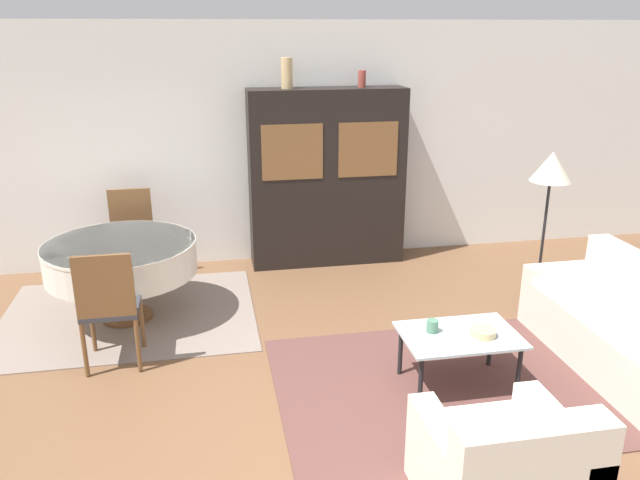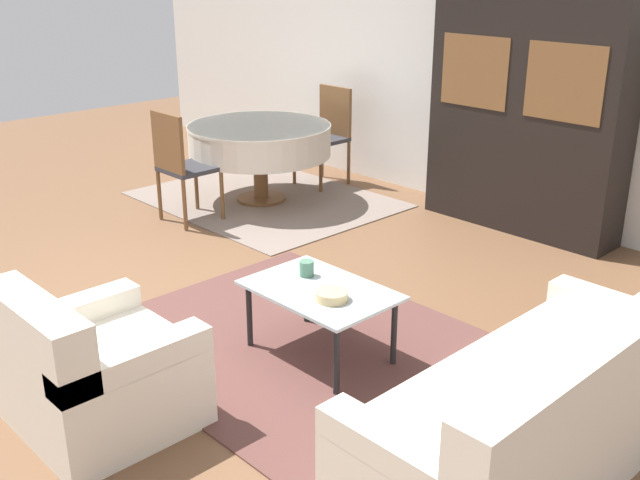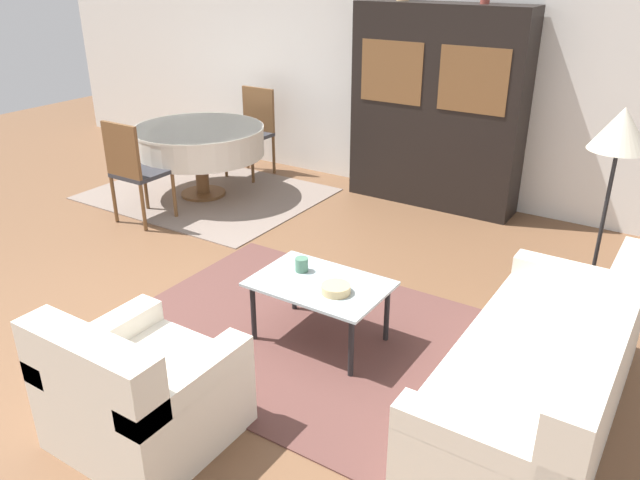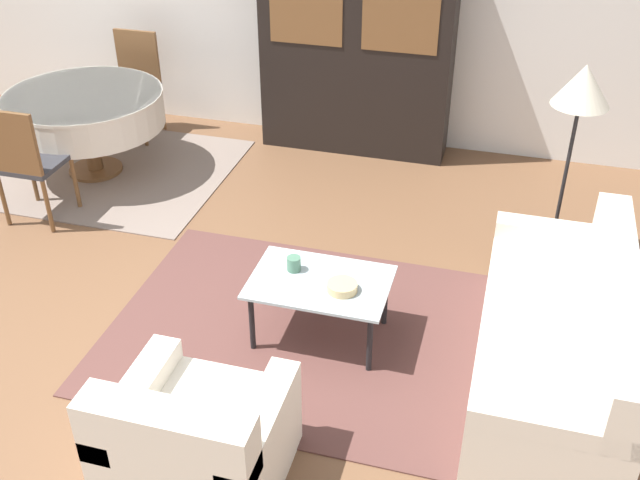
{
  "view_description": "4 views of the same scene",
  "coord_description": "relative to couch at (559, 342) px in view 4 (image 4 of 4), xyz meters",
  "views": [
    {
      "loc": [
        -0.7,
        -3.4,
        2.63
      ],
      "look_at": [
        0.2,
        1.4,
        0.95
      ],
      "focal_mm": 35.0,
      "sensor_mm": 36.0,
      "label": 1
    },
    {
      "loc": [
        3.99,
        -2.24,
        2.28
      ],
      "look_at": [
        1.1,
        0.52,
        0.75
      ],
      "focal_mm": 42.0,
      "sensor_mm": 36.0,
      "label": 2
    },
    {
      "loc": [
        3.05,
        -2.5,
        2.38
      ],
      "look_at": [
        1.1,
        0.52,
        0.75
      ],
      "focal_mm": 35.0,
      "sensor_mm": 36.0,
      "label": 3
    },
    {
      "loc": [
        2.13,
        -3.14,
        3.19
      ],
      "look_at": [
        1.1,
        0.52,
        0.75
      ],
      "focal_mm": 42.0,
      "sensor_mm": 36.0,
      "label": 4
    }
  ],
  "objects": [
    {
      "name": "display_cabinet",
      "position": [
        -1.92,
        2.87,
        0.7
      ],
      "size": [
        1.75,
        0.42,
        2.0
      ],
      "color": "black",
      "rests_on": "ground_plane"
    },
    {
      "name": "couch",
      "position": [
        0.0,
        0.0,
        0.0
      ],
      "size": [
        0.82,
        1.95,
        0.81
      ],
      "rotation": [
        0.0,
        0.0,
        1.57
      ],
      "color": "silver",
      "rests_on": "ground_plane"
    },
    {
      "name": "floor_lamp",
      "position": [
        -0.04,
        1.4,
        1.0
      ],
      "size": [
        0.39,
        0.39,
        1.51
      ],
      "color": "black",
      "rests_on": "ground_plane"
    },
    {
      "name": "cup",
      "position": [
        -1.66,
        0.08,
        0.2
      ],
      "size": [
        0.09,
        0.09,
        0.1
      ],
      "color": "#4C7A60",
      "rests_on": "coffee_table"
    },
    {
      "name": "armchair",
      "position": [
        -1.75,
        -1.3,
        0.0
      ],
      "size": [
        0.84,
        0.8,
        0.78
      ],
      "color": "silver",
      "rests_on": "ground_plane"
    },
    {
      "name": "dining_chair_near",
      "position": [
        -4.08,
        0.79,
        0.28
      ],
      "size": [
        0.44,
        0.44,
        1.0
      ],
      "color": "brown",
      "rests_on": "dining_rug"
    },
    {
      "name": "dining_table",
      "position": [
        -4.08,
        1.7,
        0.31
      ],
      "size": [
        1.37,
        1.37,
        0.75
      ],
      "color": "brown",
      "rests_on": "dining_rug"
    },
    {
      "name": "area_rug",
      "position": [
        -1.58,
        0.02,
        -0.29
      ],
      "size": [
        2.54,
        1.94,
        0.01
      ],
      "color": "brown",
      "rests_on": "ground_plane"
    },
    {
      "name": "coffee_table",
      "position": [
        -1.47,
        0.01,
        0.1
      ],
      "size": [
        0.88,
        0.59,
        0.43
      ],
      "color": "black",
      "rests_on": "area_rug"
    },
    {
      "name": "bowl",
      "position": [
        -1.31,
        -0.05,
        0.17
      ],
      "size": [
        0.19,
        0.19,
        0.05
      ],
      "color": "tan",
      "rests_on": "coffee_table"
    },
    {
      "name": "ground_plane",
      "position": [
        -2.57,
        -0.51,
        -0.3
      ],
      "size": [
        14.0,
        14.0,
        0.0
      ],
      "primitive_type": "plane",
      "color": "brown"
    },
    {
      "name": "dining_chair_far",
      "position": [
        -4.08,
        2.61,
        0.28
      ],
      "size": [
        0.44,
        0.44,
        1.0
      ],
      "rotation": [
        0.0,
        0.0,
        3.14
      ],
      "color": "brown",
      "rests_on": "dining_rug"
    },
    {
      "name": "dining_rug",
      "position": [
        -4.07,
        1.75,
        -0.29
      ],
      "size": [
        2.37,
        1.87,
        0.01
      ],
      "color": "gray",
      "rests_on": "ground_plane"
    }
  ]
}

